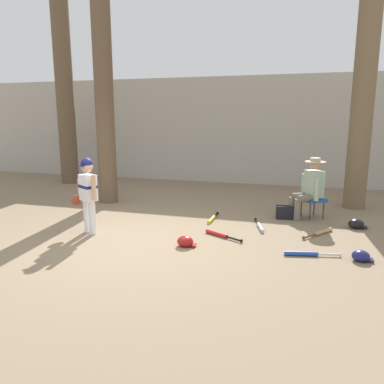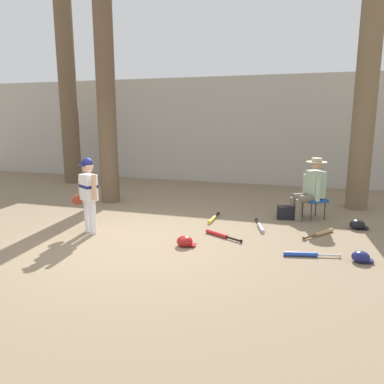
% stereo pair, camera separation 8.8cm
% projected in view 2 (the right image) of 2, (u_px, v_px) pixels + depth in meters
% --- Properties ---
extents(ground_plane, '(60.00, 60.00, 0.00)m').
position_uv_depth(ground_plane, '(135.00, 244.00, 5.83)').
color(ground_plane, '#7F6B51').
extents(concrete_back_wall, '(18.00, 0.36, 3.17)m').
position_uv_depth(concrete_back_wall, '(222.00, 130.00, 11.30)').
color(concrete_back_wall, '#ADA89E').
rests_on(concrete_back_wall, ground).
extents(tree_near_player, '(0.63, 0.63, 6.50)m').
position_uv_depth(tree_near_player, '(105.00, 74.00, 8.24)').
color(tree_near_player, brown).
rests_on(tree_near_player, ground).
extents(tree_behind_spectator, '(0.78, 0.78, 5.43)m').
position_uv_depth(tree_behind_spectator, '(365.00, 101.00, 7.71)').
color(tree_behind_spectator, brown).
rests_on(tree_behind_spectator, ground).
extents(young_ballplayer, '(0.61, 0.36, 1.31)m').
position_uv_depth(young_ballplayer, '(88.00, 190.00, 6.28)').
color(young_ballplayer, white).
rests_on(young_ballplayer, ground).
extents(folding_stool, '(0.55, 0.55, 0.41)m').
position_uv_depth(folding_stool, '(314.00, 200.00, 7.26)').
color(folding_stool, '#194C9E').
rests_on(folding_stool, ground).
extents(seated_spectator, '(0.65, 0.58, 1.20)m').
position_uv_depth(seated_spectator, '(311.00, 187.00, 7.18)').
color(seated_spectator, '#6B6051').
rests_on(seated_spectator, ground).
extents(handbag_beside_stool, '(0.37, 0.23, 0.26)m').
position_uv_depth(handbag_beside_stool, '(286.00, 213.00, 7.25)').
color(handbag_beside_stool, black).
rests_on(handbag_beside_stool, ground).
extents(tree_far_left, '(0.69, 0.69, 6.71)m').
position_uv_depth(tree_far_left, '(67.00, 81.00, 10.87)').
color(tree_far_left, brown).
rests_on(tree_far_left, ground).
extents(bat_red_barrel, '(0.70, 0.42, 0.07)m').
position_uv_depth(bat_red_barrel, '(219.00, 235.00, 6.19)').
color(bat_red_barrel, red).
rests_on(bat_red_barrel, ground).
extents(bat_blue_youth, '(0.79, 0.23, 0.07)m').
position_uv_depth(bat_blue_youth, '(305.00, 254.00, 5.30)').
color(bat_blue_youth, '#2347AD').
rests_on(bat_blue_youth, ground).
extents(bat_wood_tan, '(0.52, 0.68, 0.07)m').
position_uv_depth(bat_wood_tan, '(322.00, 233.00, 6.29)').
color(bat_wood_tan, tan).
rests_on(bat_wood_tan, ground).
extents(bat_aluminum_silver, '(0.27, 0.76, 0.07)m').
position_uv_depth(bat_aluminum_silver, '(260.00, 227.00, 6.64)').
color(bat_aluminum_silver, '#B7BCC6').
rests_on(bat_aluminum_silver, ground).
extents(bat_yellow_trainer, '(0.07, 0.72, 0.07)m').
position_uv_depth(bat_yellow_trainer, '(213.00, 219.00, 7.17)').
color(bat_yellow_trainer, yellow).
rests_on(bat_yellow_trainer, ground).
extents(batting_helmet_black, '(0.32, 0.25, 0.18)m').
position_uv_depth(batting_helmet_black, '(358.00, 225.00, 6.61)').
color(batting_helmet_black, black).
rests_on(batting_helmet_black, ground).
extents(batting_helmet_red, '(0.30, 0.23, 0.17)m').
position_uv_depth(batting_helmet_red, '(185.00, 241.00, 5.73)').
color(batting_helmet_red, '#A81919').
rests_on(batting_helmet_red, ground).
extents(batting_helmet_navy, '(0.29, 0.22, 0.16)m').
position_uv_depth(batting_helmet_navy, '(361.00, 257.00, 5.09)').
color(batting_helmet_navy, navy).
rests_on(batting_helmet_navy, ground).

